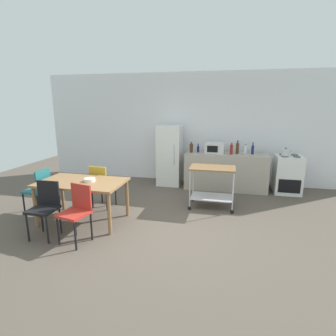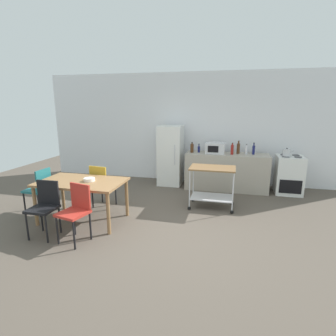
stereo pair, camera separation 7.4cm
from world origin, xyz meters
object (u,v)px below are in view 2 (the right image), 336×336
object	(u,v)px
dining_table	(82,185)
bottle_vinegar	(192,148)
refrigerator	(171,155)
bottle_sesame_oil	(238,148)
bottle_hot_sauce	(246,150)
fruit_bowl	(89,180)
kettle	(287,153)
chair_mustard	(102,183)
chair_red	(76,209)
bottle_wine	(232,150)
microwave	(215,148)
chair_teal	(40,188)
kitchen_cart	(212,181)
bottle_soda	(254,150)
bottle_olive_oil	(199,149)
stove_oven	(289,175)
chair_black	(45,205)

from	to	relation	value
dining_table	bottle_vinegar	world-z (taller)	bottle_vinegar
refrigerator	bottle_sesame_oil	world-z (taller)	refrigerator
bottle_hot_sauce	fruit_bowl	bearing A→B (deg)	-137.22
kettle	chair_mustard	bearing A→B (deg)	-154.66
dining_table	chair_red	xyz separation A→B (m)	(0.30, -0.69, -0.15)
bottle_wine	kettle	bearing A→B (deg)	0.08
refrigerator	microwave	bearing A→B (deg)	-5.49
dining_table	refrigerator	distance (m)	2.82
dining_table	fruit_bowl	xyz separation A→B (m)	(0.14, 0.02, 0.11)
chair_mustard	kettle	xyz separation A→B (m)	(3.76, 1.78, 0.48)
chair_teal	bottle_hot_sauce	bearing A→B (deg)	125.35
kitchen_cart	bottle_wine	bearing A→B (deg)	73.95
bottle_wine	fruit_bowl	bearing A→B (deg)	-135.11
bottle_sesame_oil	bottle_soda	distance (m)	0.36
fruit_bowl	bottle_sesame_oil	bearing A→B (deg)	44.94
chair_teal	bottle_wine	bearing A→B (deg)	126.23
bottle_sesame_oil	kettle	bearing A→B (deg)	-7.72
bottle_hot_sauce	bottle_sesame_oil	bearing A→B (deg)	176.34
kitchen_cart	bottle_hot_sauce	size ratio (longest dim) A/B	3.74
dining_table	fruit_bowl	distance (m)	0.18
refrigerator	bottle_olive_oil	size ratio (longest dim) A/B	7.04
stove_oven	bottle_hot_sauce	xyz separation A→B (m)	(-1.01, 0.04, 0.54)
dining_table	stove_oven	bearing A→B (deg)	33.05
chair_red	fruit_bowl	bearing A→B (deg)	115.43
chair_teal	microwave	distance (m)	4.00
refrigerator	fruit_bowl	xyz separation A→B (m)	(-0.87, -2.61, 0.00)
refrigerator	kettle	world-z (taller)	refrigerator
dining_table	kitchen_cart	xyz separation A→B (m)	(2.22, 1.20, -0.10)
fruit_bowl	bottle_soda	bearing A→B (deg)	41.14
stove_oven	bottle_sesame_oil	bearing A→B (deg)	177.73
bottle_hot_sauce	fruit_bowl	xyz separation A→B (m)	(-2.77, -2.56, -0.22)
chair_black	bottle_wine	size ratio (longest dim) A/B	3.16
kitchen_cart	bottle_hot_sauce	world-z (taller)	bottle_hot_sauce
chair_black	bottle_hot_sauce	world-z (taller)	bottle_hot_sauce
chair_mustard	chair_teal	xyz separation A→B (m)	(-1.01, -0.57, 0.00)
bottle_vinegar	bottle_wine	xyz separation A→B (m)	(0.98, -0.06, 0.01)
bottle_soda	refrigerator	bearing A→B (deg)	178.83
kitchen_cart	fruit_bowl	bearing A→B (deg)	-150.44
chair_red	dining_table	bearing A→B (deg)	126.67
chair_red	kettle	size ratio (longest dim) A/B	3.71
chair_black	bottle_olive_oil	bearing A→B (deg)	56.19
bottle_wine	bottle_soda	size ratio (longest dim) A/B	0.99
chair_teal	bottle_soda	bearing A→B (deg)	124.30
bottle_sesame_oil	kettle	distance (m)	1.09
dining_table	bottle_hot_sauce	size ratio (longest dim) A/B	6.16
refrigerator	bottle_wine	size ratio (longest dim) A/B	5.50
chair_teal	bottle_sesame_oil	size ratio (longest dim) A/B	2.78
bottle_olive_oil	stove_oven	bearing A→B (deg)	-0.22
chair_red	kitchen_cart	size ratio (longest dim) A/B	0.98
stove_oven	kettle	size ratio (longest dim) A/B	3.84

